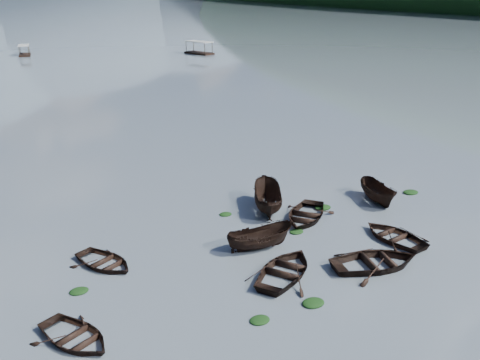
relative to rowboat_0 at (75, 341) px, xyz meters
name	(u,v)px	position (x,y,z in m)	size (l,w,h in m)	color
ground_plane	(349,287)	(13.42, -2.16, 0.00)	(2400.00, 2400.00, 0.00)	slate
rowboat_0	(75,341)	(0.00, 0.00, 0.00)	(2.86, 4.01, 0.83)	black
rowboat_1	(285,275)	(11.18, 0.43, 0.00)	(3.42, 4.79, 0.99)	black
rowboat_2	(259,248)	(11.52, 3.81, 0.00)	(1.57, 4.16, 1.61)	black
rowboat_3	(394,239)	(19.38, 0.92, 0.00)	(3.06, 4.28, 0.89)	black
rowboat_4	(375,267)	(16.05, -1.16, 0.00)	(3.61, 5.05, 1.05)	black
rowboat_5	(377,201)	(22.61, 6.07, 0.00)	(1.59, 4.22, 1.63)	black
rowboat_6	(105,265)	(2.87, 6.06, 0.00)	(2.81, 3.93, 0.81)	black
rowboat_7	(305,219)	(16.31, 6.03, 0.00)	(3.38, 4.74, 0.98)	black
rowboat_8	(267,210)	(14.80, 8.45, 0.00)	(1.90, 5.04, 1.95)	black
weed_clump_0	(260,321)	(7.88, -2.51, 0.00)	(0.98, 0.80, 0.21)	black
weed_clump_1	(297,232)	(14.64, 4.54, 0.00)	(0.93, 0.74, 0.20)	black
weed_clump_2	(313,304)	(10.89, -2.53, 0.00)	(1.15, 0.92, 0.25)	black
weed_clump_3	(278,234)	(13.48, 4.91, 0.00)	(0.89, 0.75, 0.20)	black
weed_clump_4	(411,193)	(25.93, 6.15, 0.00)	(1.20, 0.95, 0.25)	black
weed_clump_5	(79,292)	(1.02, 3.96, 0.00)	(0.97, 0.79, 0.21)	black
weed_clump_6	(226,215)	(11.91, 9.09, 0.00)	(0.88, 0.73, 0.18)	black
weed_clump_7	(323,208)	(18.38, 6.88, 0.00)	(1.20, 0.96, 0.26)	black
pontoon_centre	(25,55)	(11.47, 105.71, 0.00)	(2.30, 5.52, 2.12)	black
pontoon_right	(199,54)	(46.01, 90.33, 0.00)	(2.85, 6.84, 2.62)	black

